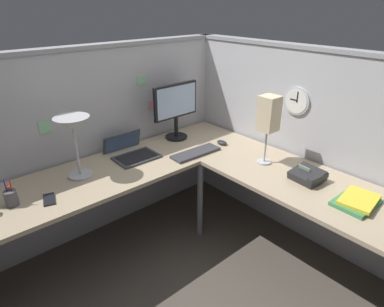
# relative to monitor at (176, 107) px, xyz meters

# --- Properties ---
(ground_plane) EXTENTS (6.80, 6.80, 0.00)m
(ground_plane) POSITION_rel_monitor_xyz_m (-0.30, -0.64, -1.02)
(ground_plane) COLOR #4C443D
(cubicle_wall_back) EXTENTS (2.57, 0.12, 1.58)m
(cubicle_wall_back) POSITION_rel_monitor_xyz_m (-0.66, 0.23, -0.23)
(cubicle_wall_back) COLOR #B2B2B7
(cubicle_wall_back) RESTS_ON ground
(cubicle_wall_right) EXTENTS (0.12, 2.37, 1.58)m
(cubicle_wall_right) POSITION_rel_monitor_xyz_m (0.57, -0.90, -0.23)
(cubicle_wall_right) COLOR #B2B2B7
(cubicle_wall_right) RESTS_ON ground
(desk) EXTENTS (2.35, 2.15, 0.73)m
(desk) POSITION_rel_monitor_xyz_m (-0.45, -0.69, -0.39)
(desk) COLOR tan
(desk) RESTS_ON ground
(monitor) EXTENTS (0.46, 0.20, 0.50)m
(monitor) POSITION_rel_monitor_xyz_m (0.00, 0.00, 0.00)
(monitor) COLOR black
(monitor) RESTS_ON desk
(laptop) EXTENTS (0.34, 0.38, 0.22)m
(laptop) POSITION_rel_monitor_xyz_m (-0.51, -0.03, -0.27)
(laptop) COLOR #38383D
(laptop) RESTS_ON desk
(keyboard) EXTENTS (0.43, 0.16, 0.02)m
(keyboard) POSITION_rel_monitor_xyz_m (-0.10, -0.38, -0.28)
(keyboard) COLOR #38383D
(keyboard) RESTS_ON desk
(computer_mouse) EXTENTS (0.06, 0.10, 0.03)m
(computer_mouse) POSITION_rel_monitor_xyz_m (0.21, -0.38, -0.28)
(computer_mouse) COLOR #232326
(computer_mouse) RESTS_ON desk
(desk_lamp_dome) EXTENTS (0.24, 0.24, 0.44)m
(desk_lamp_dome) POSITION_rel_monitor_xyz_m (-0.97, -0.11, 0.07)
(desk_lamp_dome) COLOR #B7BABF
(desk_lamp_dome) RESTS_ON desk
(pen_cup) EXTENTS (0.08, 0.08, 0.18)m
(pen_cup) POSITION_rel_monitor_xyz_m (-1.45, -0.19, -0.24)
(pen_cup) COLOR #4C4C51
(pen_cup) RESTS_ON desk
(cell_phone) EXTENTS (0.11, 0.16, 0.01)m
(cell_phone) POSITION_rel_monitor_xyz_m (-1.26, -0.28, -0.29)
(cell_phone) COLOR black
(cell_phone) RESTS_ON desk
(office_phone) EXTENTS (0.21, 0.22, 0.11)m
(office_phone) POSITION_rel_monitor_xyz_m (0.20, -1.22, -0.26)
(office_phone) COLOR #232326
(office_phone) RESTS_ON desk
(book_stack) EXTENTS (0.30, 0.23, 0.04)m
(book_stack) POSITION_rel_monitor_xyz_m (0.16, -1.58, -0.27)
(book_stack) COLOR #3F7F4C
(book_stack) RESTS_ON desk
(desk_lamp_paper) EXTENTS (0.13, 0.13, 0.53)m
(desk_lamp_paper) POSITION_rel_monitor_xyz_m (0.19, -0.84, 0.09)
(desk_lamp_paper) COLOR #B7BABF
(desk_lamp_paper) RESTS_ON desk
(wall_clock) EXTENTS (0.04, 0.22, 0.22)m
(wall_clock) POSITION_rel_monitor_xyz_m (0.52, -0.87, 0.14)
(wall_clock) COLOR #B7BABF
(pinned_note_leftmost) EXTENTS (0.08, 0.00, 0.10)m
(pinned_note_leftmost) POSITION_rel_monitor_xyz_m (-1.07, 0.18, 0.03)
(pinned_note_leftmost) COLOR #8CCC99
(pinned_note_middle) EXTENTS (0.07, 0.00, 0.08)m
(pinned_note_middle) POSITION_rel_monitor_xyz_m (-0.13, 0.18, 0.01)
(pinned_note_middle) COLOR pink
(pinned_note_rightmost) EXTENTS (0.09, 0.00, 0.07)m
(pinned_note_rightmost) POSITION_rel_monitor_xyz_m (-0.22, 0.18, 0.24)
(pinned_note_rightmost) COLOR #8CCC99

